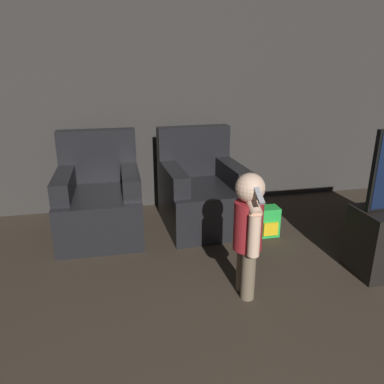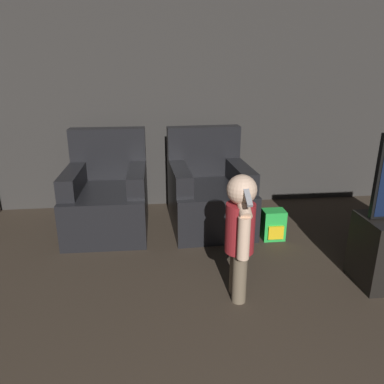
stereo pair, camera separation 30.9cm
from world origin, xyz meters
name	(u,v)px [view 1 (the left image)]	position (x,y,z in m)	size (l,w,h in m)	color
wall_back	(151,93)	(0.00, 4.50, 1.30)	(8.40, 0.05, 2.60)	#33302D
armchair_left	(100,201)	(-0.62, 3.83, 0.34)	(0.79, 0.92, 0.98)	black
armchair_right	(201,193)	(0.41, 3.83, 0.34)	(0.82, 0.94, 0.98)	black
person_toddler	(249,226)	(0.42, 2.51, 0.55)	(0.20, 0.36, 0.92)	brown
toy_backpack	(267,222)	(0.97, 3.41, 0.14)	(0.21, 0.18, 0.29)	green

